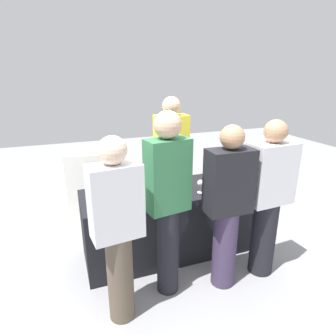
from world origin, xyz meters
TOP-DOWN VIEW (x-y plane):
  - ground_plane at (0.00, 0.00)m, footprint 12.00×12.00m
  - tasting_table at (0.00, 0.00)m, footprint 1.83×0.69m
  - wine_bottle_0 at (-0.53, 0.11)m, footprint 0.07×0.07m
  - wine_bottle_1 at (0.01, 0.07)m, footprint 0.07×0.07m
  - wine_bottle_2 at (0.17, 0.13)m, footprint 0.08×0.08m
  - wine_bottle_3 at (0.50, 0.09)m, footprint 0.08×0.08m
  - wine_bottle_4 at (0.71, 0.13)m, footprint 0.07×0.07m
  - wine_glass_0 at (-0.27, -0.09)m, footprint 0.07×0.07m
  - wine_glass_1 at (-0.17, -0.09)m, footprint 0.07×0.07m
  - wine_glass_2 at (-0.09, -0.14)m, footprint 0.06×0.06m
  - wine_glass_3 at (0.01, -0.09)m, footprint 0.07×0.07m
  - wine_glass_4 at (0.29, -0.18)m, footprint 0.07×0.07m
  - wine_glass_5 at (0.47, -0.18)m, footprint 0.07×0.07m
  - server_pouring at (0.27, 0.62)m, footprint 0.41×0.23m
  - guest_0 at (-0.69, -0.74)m, footprint 0.41×0.25m
  - guest_1 at (-0.22, -0.58)m, footprint 0.39×0.25m
  - guest_2 at (0.31, -0.68)m, footprint 0.41×0.23m
  - guest_3 at (0.77, -0.66)m, footprint 0.45×0.26m
  - menu_board at (-0.76, 1.05)m, footprint 0.55×0.14m

SIDE VIEW (x-z plane):
  - ground_plane at x=0.00m, z-range 0.00..0.00m
  - tasting_table at x=0.00m, z-range 0.00..0.75m
  - menu_board at x=-0.76m, z-range 0.00..0.93m
  - guest_2 at x=0.31m, z-range 0.06..1.61m
  - guest_3 at x=0.77m, z-range 0.05..1.62m
  - guest_0 at x=-0.69m, z-range 0.06..1.61m
  - wine_glass_1 at x=-0.17m, z-range 0.78..0.92m
  - wine_glass_5 at x=0.47m, z-range 0.79..0.92m
  - wine_glass_0 at x=-0.27m, z-range 0.78..0.93m
  - wine_glass_4 at x=0.29m, z-range 0.79..0.93m
  - wine_glass_2 at x=-0.09m, z-range 0.79..0.93m
  - wine_glass_3 at x=0.01m, z-range 0.79..0.94m
  - wine_bottle_0 at x=-0.53m, z-range 0.71..1.02m
  - wine_bottle_4 at x=0.71m, z-range 0.71..1.03m
  - wine_bottle_2 at x=0.17m, z-range 0.71..1.03m
  - wine_bottle_1 at x=0.01m, z-range 0.71..1.03m
  - wine_bottle_3 at x=0.50m, z-range 0.71..1.04m
  - server_pouring at x=0.27m, z-range 0.07..1.76m
  - guest_1 at x=-0.22m, z-range 0.09..1.77m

